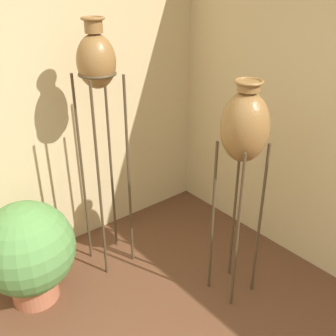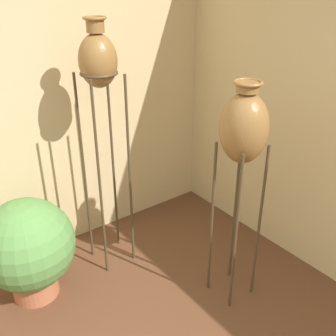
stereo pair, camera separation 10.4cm
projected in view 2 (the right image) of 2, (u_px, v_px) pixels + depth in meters
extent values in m
cylinder|color=#473823|center=(100.00, 186.00, 2.85)|extent=(0.02, 0.02, 1.56)
cylinder|color=#473823|center=(130.00, 177.00, 2.98)|extent=(0.02, 0.02, 1.56)
cylinder|color=#473823|center=(84.00, 174.00, 3.03)|extent=(0.02, 0.02, 1.56)
cylinder|color=#473823|center=(113.00, 165.00, 3.17)|extent=(0.02, 0.02, 1.56)
torus|color=#473823|center=(99.00, 73.00, 2.66)|extent=(0.26, 0.26, 0.02)
ellipsoid|color=olive|center=(98.00, 61.00, 2.62)|extent=(0.26, 0.26, 0.36)
cylinder|color=olive|center=(95.00, 25.00, 2.52)|extent=(0.12, 0.12, 0.09)
torus|color=olive|center=(95.00, 18.00, 2.50)|extent=(0.16, 0.16, 0.02)
cylinder|color=#473823|center=(235.00, 238.00, 2.59)|extent=(0.02, 0.02, 1.21)
cylinder|color=#473823|center=(259.00, 226.00, 2.71)|extent=(0.02, 0.02, 1.21)
cylinder|color=#473823|center=(212.00, 222.00, 2.75)|extent=(0.02, 0.02, 1.21)
cylinder|color=#473823|center=(235.00, 211.00, 2.88)|extent=(0.02, 0.02, 1.21)
torus|color=#473823|center=(243.00, 144.00, 2.46)|extent=(0.24, 0.24, 0.02)
ellipsoid|color=olive|center=(244.00, 128.00, 2.42)|extent=(0.31, 0.31, 0.46)
cylinder|color=olive|center=(248.00, 87.00, 2.30)|extent=(0.14, 0.14, 0.06)
torus|color=olive|center=(248.00, 82.00, 2.29)|extent=(0.18, 0.18, 0.02)
cylinder|color=#B26647|center=(35.00, 282.00, 2.93)|extent=(0.33, 0.33, 0.20)
torus|color=#B26647|center=(33.00, 272.00, 2.88)|extent=(0.36, 0.36, 0.02)
sphere|color=#568E47|center=(28.00, 244.00, 2.77)|extent=(0.67, 0.67, 0.67)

